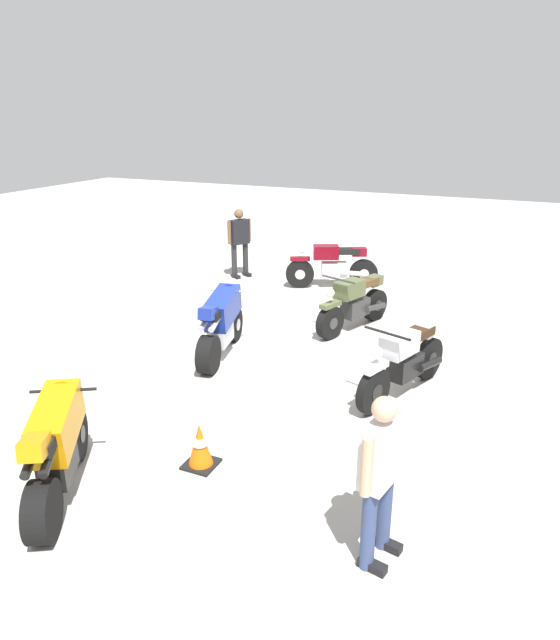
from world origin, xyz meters
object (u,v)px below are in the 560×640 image
(motorcycle_maroon_cruiser, at_px, (333,265))
(motorcycle_silver_cruiser, at_px, (404,360))
(person_in_black_shirt, at_px, (239,239))
(person_in_white_shirt, at_px, (380,471))
(motorcycle_olive_vintage, at_px, (354,304))
(motorcycle_blue_sportbike, at_px, (221,321))
(motorcycle_orange_sportbike, at_px, (57,444))
(traffic_cone, at_px, (200,445))

(motorcycle_maroon_cruiser, relative_size, motorcycle_silver_cruiser, 0.96)
(person_in_black_shirt, relative_size, person_in_white_shirt, 1.01)
(motorcycle_olive_vintage, distance_m, motorcycle_silver_cruiser, 2.63)
(motorcycle_blue_sportbike, bearing_deg, motorcycle_maroon_cruiser, -16.69)
(motorcycle_olive_vintage, xyz_separation_m, motorcycle_blue_sportbike, (2.06, -1.61, 0.11))
(person_in_black_shirt, bearing_deg, motorcycle_orange_sportbike, -44.77)
(motorcycle_orange_sportbike, relative_size, traffic_cone, 3.36)
(motorcycle_orange_sportbike, bearing_deg, person_in_white_shirt, -112.51)
(person_in_white_shirt, distance_m, traffic_cone, 2.35)
(person_in_black_shirt, bearing_deg, traffic_cone, -35.32)
(motorcycle_orange_sportbike, xyz_separation_m, motorcycle_maroon_cruiser, (-8.25, 0.14, -0.07))
(motorcycle_olive_vintage, height_order, person_in_black_shirt, person_in_black_shirt)
(person_in_black_shirt, bearing_deg, person_in_white_shirt, -24.67)
(motorcycle_silver_cruiser, distance_m, motorcycle_blue_sportbike, 3.02)
(motorcycle_orange_sportbike, distance_m, person_in_white_shirt, 3.30)
(motorcycle_orange_sportbike, xyz_separation_m, motorcycle_silver_cruiser, (-3.69, 2.77, -0.07))
(motorcycle_maroon_cruiser, xyz_separation_m, person_in_black_shirt, (0.06, -2.33, 0.40))
(motorcycle_silver_cruiser, relative_size, motorcycle_blue_sportbike, 1.03)
(motorcycle_orange_sportbike, height_order, motorcycle_maroon_cruiser, motorcycle_orange_sportbike)
(motorcycle_orange_sportbike, distance_m, motorcycle_silver_cruiser, 4.62)
(motorcycle_orange_sportbike, relative_size, motorcycle_maroon_cruiser, 0.92)
(motorcycle_blue_sportbike, xyz_separation_m, person_in_black_shirt, (-4.34, -1.94, 0.33))
(motorcycle_maroon_cruiser, relative_size, motorcycle_blue_sportbike, 0.99)
(motorcycle_silver_cruiser, xyz_separation_m, motorcycle_blue_sportbike, (-0.16, -3.02, 0.07))
(motorcycle_silver_cruiser, bearing_deg, motorcycle_maroon_cruiser, -130.84)
(motorcycle_silver_cruiser, height_order, person_in_white_shirt, person_in_white_shirt)
(motorcycle_blue_sportbike, bearing_deg, person_in_white_shirt, -146.02)
(motorcycle_silver_cruiser, xyz_separation_m, person_in_black_shirt, (-4.50, -4.96, 0.40))
(motorcycle_blue_sportbike, distance_m, traffic_cone, 3.14)
(traffic_cone, bearing_deg, motorcycle_maroon_cruiser, -172.69)
(motorcycle_silver_cruiser, bearing_deg, traffic_cone, -13.37)
(motorcycle_maroon_cruiser, bearing_deg, motorcycle_olive_vintage, 91.81)
(motorcycle_blue_sportbike, height_order, person_in_black_shirt, person_in_black_shirt)
(motorcycle_orange_sportbike, relative_size, motorcycle_olive_vintage, 0.94)
(motorcycle_maroon_cruiser, distance_m, motorcycle_blue_sportbike, 4.41)
(motorcycle_orange_sportbike, relative_size, motorcycle_silver_cruiser, 0.89)
(motorcycle_olive_vintage, bearing_deg, motorcycle_blue_sportbike, -17.98)
(person_in_black_shirt, xyz_separation_m, person_in_white_shirt, (7.76, 5.44, -0.01))
(motorcycle_olive_vintage, bearing_deg, person_in_white_shirt, 39.05)
(motorcycle_silver_cruiser, distance_m, person_in_black_shirt, 6.71)
(traffic_cone, bearing_deg, person_in_black_shirt, -155.59)
(motorcycle_orange_sportbike, bearing_deg, traffic_cone, -76.51)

